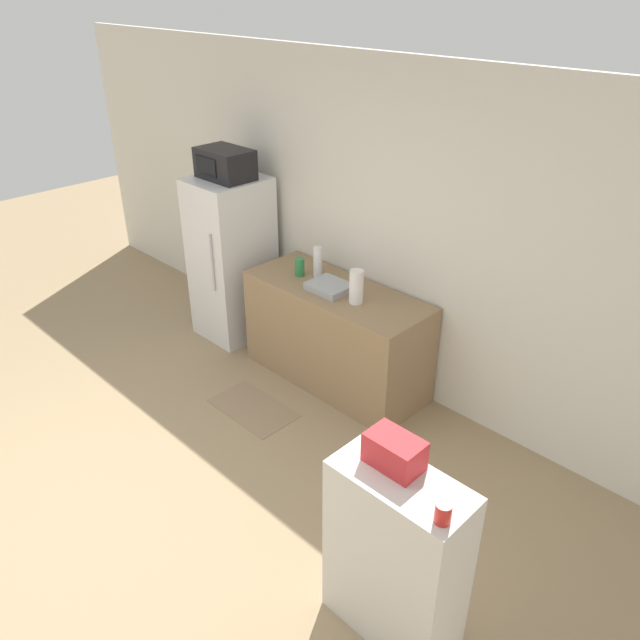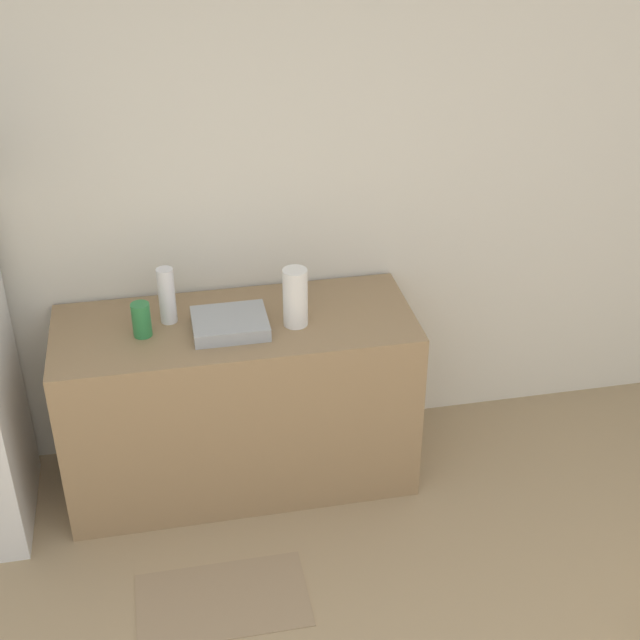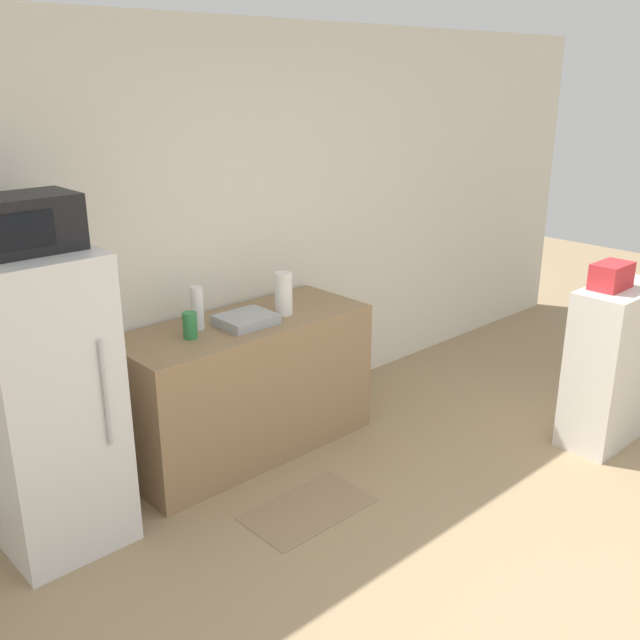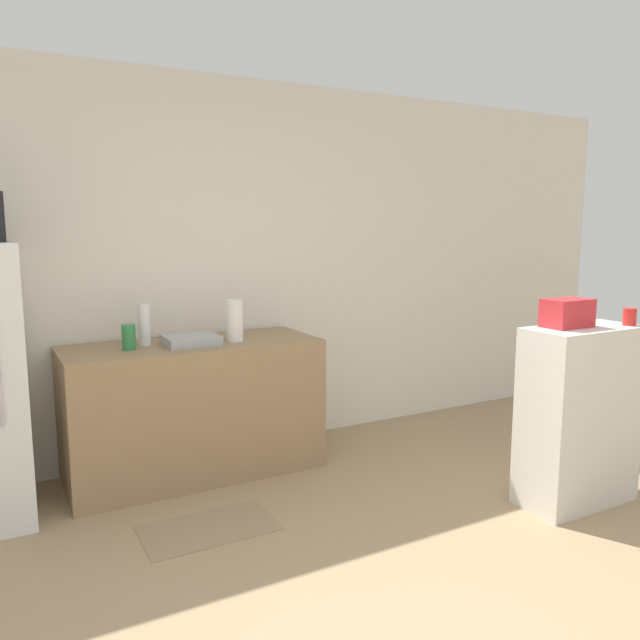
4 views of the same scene
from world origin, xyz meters
name	(u,v)px [view 2 (image 2 of 4)]	position (x,y,z in m)	size (l,w,h in m)	color
wall_back	(225,198)	(0.00, 2.67, 1.30)	(8.00, 0.06, 2.60)	silver
counter	(239,402)	(-0.02, 2.31, 0.43)	(1.59, 0.63, 0.86)	#937551
sink_basin	(230,324)	(-0.05, 2.25, 0.89)	(0.32, 0.27, 0.06)	#9EA3A8
bottle_tall	(167,296)	(-0.30, 2.38, 0.99)	(0.07, 0.07, 0.26)	silver
bottle_short	(141,320)	(-0.42, 2.28, 0.94)	(0.08, 0.08, 0.15)	#2D7F42
paper_towel_roll	(295,297)	(0.24, 2.24, 0.99)	(0.11, 0.11, 0.27)	white
kitchen_rug	(223,599)	(-0.20, 1.53, 0.00)	(0.71, 0.41, 0.01)	#937A5B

